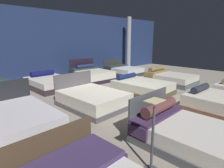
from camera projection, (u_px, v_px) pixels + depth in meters
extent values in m
cube|color=gray|center=(120.00, 99.00, 6.48)|extent=(18.00, 18.00, 0.02)
cube|color=navy|center=(52.00, 45.00, 9.66)|extent=(18.00, 0.06, 3.50)
cube|color=#503C29|center=(54.00, 155.00, 2.65)|extent=(1.35, 0.10, 0.80)
cube|color=#3D2F58|center=(68.00, 165.00, 2.38)|extent=(1.45, 0.77, 0.08)
cube|color=#3D2F58|center=(109.00, 153.00, 2.93)|extent=(0.11, 0.71, 0.27)
cube|color=#4C4F54|center=(191.00, 143.00, 3.55)|extent=(1.55, 2.04, 0.16)
cube|color=silver|center=(192.00, 133.00, 3.50)|extent=(1.48, 1.98, 0.26)
cube|color=#4C4F54|center=(149.00, 111.00, 4.15)|extent=(1.39, 0.09, 0.89)
cube|color=#402A4D|center=(158.00, 114.00, 3.98)|extent=(1.47, 0.49, 0.05)
cube|color=#402A4D|center=(137.00, 132.00, 3.50)|extent=(0.07, 0.44, 0.23)
cube|color=#402A4D|center=(174.00, 111.00, 4.51)|extent=(0.07, 0.44, 0.23)
cylinder|color=brown|center=(159.00, 107.00, 3.93)|extent=(1.04, 0.28, 0.24)
cylinder|color=#232A37|center=(200.00, 88.00, 5.49)|extent=(0.87, 0.21, 0.20)
cube|color=black|center=(16.00, 127.00, 4.15)|extent=(1.63, 2.15, 0.22)
cube|color=silver|center=(14.00, 117.00, 4.10)|extent=(1.57, 2.08, 0.24)
cube|color=black|center=(1.00, 100.00, 4.80)|extent=(1.50, 0.07, 0.97)
cube|color=#544E53|center=(93.00, 104.00, 5.71)|extent=(1.66, 2.10, 0.14)
cube|color=silver|center=(93.00, 97.00, 5.66)|extent=(1.59, 2.03, 0.33)
cube|color=#544E53|center=(74.00, 86.00, 6.30)|extent=(1.46, 0.12, 0.93)
cube|color=brown|center=(142.00, 91.00, 7.19)|extent=(1.66, 2.19, 0.17)
cube|color=beige|center=(143.00, 85.00, 7.14)|extent=(1.60, 2.13, 0.28)
cylinder|color=#111D4D|center=(127.00, 76.00, 7.63)|extent=(1.07, 0.25, 0.19)
cube|color=#4E5658|center=(171.00, 81.00, 8.70)|extent=(1.60, 2.10, 0.20)
cube|color=silver|center=(171.00, 77.00, 8.65)|extent=(1.54, 2.04, 0.25)
cube|color=olive|center=(158.00, 72.00, 9.13)|extent=(1.54, 0.55, 0.07)
cube|color=olive|center=(148.00, 77.00, 8.64)|extent=(0.08, 0.51, 0.26)
cube|color=olive|center=(165.00, 73.00, 9.70)|extent=(0.08, 0.51, 0.26)
cylinder|color=olive|center=(157.00, 69.00, 9.14)|extent=(1.15, 0.25, 0.21)
cube|color=#263537|center=(7.00, 84.00, 7.22)|extent=(0.09, 0.65, 0.32)
cube|color=#34282E|center=(50.00, 86.00, 7.87)|extent=(1.63, 2.13, 0.22)
cube|color=silver|center=(50.00, 81.00, 7.82)|extent=(1.57, 2.07, 0.22)
cylinder|color=#0F124B|center=(43.00, 73.00, 8.21)|extent=(1.04, 0.28, 0.23)
cube|color=black|center=(93.00, 79.00, 9.36)|extent=(1.63, 1.95, 0.17)
cube|color=beige|center=(93.00, 74.00, 9.30)|extent=(1.56, 1.89, 0.33)
cube|color=black|center=(82.00, 68.00, 9.96)|extent=(1.49, 0.08, 1.03)
cube|color=#243234|center=(85.00, 68.00, 9.76)|extent=(1.57, 0.49, 0.08)
cube|color=#243234|center=(72.00, 74.00, 9.29)|extent=(0.09, 0.46, 0.29)
cube|color=#243234|center=(97.00, 70.00, 10.32)|extent=(0.09, 0.46, 0.29)
cylinder|color=#1B274A|center=(85.00, 66.00, 9.71)|extent=(1.01, 0.22, 0.19)
cube|color=#2C302E|center=(124.00, 73.00, 10.87)|extent=(1.60, 1.95, 0.19)
cube|color=silver|center=(124.00, 70.00, 10.82)|extent=(1.54, 1.89, 0.25)
cube|color=#2C302E|center=(113.00, 66.00, 11.45)|extent=(1.45, 0.08, 0.85)
cube|color=#283031|center=(116.00, 66.00, 11.21)|extent=(1.54, 0.64, 0.07)
cube|color=#283031|center=(107.00, 69.00, 10.72)|extent=(0.08, 0.60, 0.18)
cube|color=#283031|center=(125.00, 67.00, 11.77)|extent=(0.08, 0.60, 0.18)
cylinder|color=#3F3F44|center=(152.00, 140.00, 2.79)|extent=(0.04, 0.04, 1.07)
cube|color=beige|center=(155.00, 101.00, 2.64)|extent=(0.28, 0.20, 0.01)
cylinder|color=#99999E|center=(129.00, 44.00, 12.57)|extent=(0.29, 0.29, 3.50)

